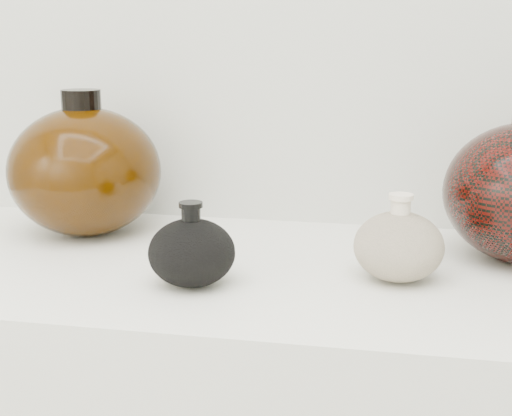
# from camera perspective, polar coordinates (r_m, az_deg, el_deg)

# --- Properties ---
(black_gourd_vase) EXTENTS (0.13, 0.13, 0.11)m
(black_gourd_vase) POSITION_cam_1_polar(r_m,az_deg,el_deg) (0.91, -5.16, -3.52)
(black_gourd_vase) COLOR black
(black_gourd_vase) RESTS_ON display_counter
(cream_gourd_vase) EXTENTS (0.13, 0.13, 0.11)m
(cream_gourd_vase) POSITION_cam_1_polar(r_m,az_deg,el_deg) (0.94, 11.34, -2.97)
(cream_gourd_vase) COLOR beige
(cream_gourd_vase) RESTS_ON display_counter
(left_round_pot) EXTENTS (0.26, 0.26, 0.23)m
(left_round_pot) POSITION_cam_1_polar(r_m,az_deg,el_deg) (1.16, -13.51, 2.92)
(left_round_pot) COLOR black
(left_round_pot) RESTS_ON display_counter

